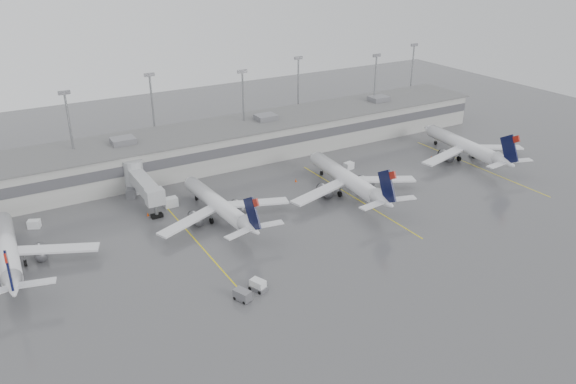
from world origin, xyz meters
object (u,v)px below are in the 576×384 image
jet_far_right (466,146)px  jet_mid_left (219,205)px  jet_far_left (7,251)px  baggage_tug (258,286)px  jet_mid_right (348,179)px

jet_far_right → jet_mid_left: bearing=-173.9°
jet_far_left → baggage_tug: bearing=-37.1°
jet_mid_right → baggage_tug: (-32.53, -21.99, -2.63)m
jet_mid_left → baggage_tug: bearing=-104.3°
jet_mid_left → baggage_tug: size_ratio=9.87×
jet_far_left → jet_mid_left: bearing=0.0°
jet_far_left → jet_far_right: 100.59m
jet_far_left → baggage_tug: size_ratio=10.10×
jet_mid_left → jet_mid_right: jet_mid_right is taller
jet_far_left → jet_far_right: (100.58, -1.32, 0.17)m
jet_mid_right → jet_far_right: 36.56m
jet_far_left → jet_mid_right: bearing=-1.3°
jet_mid_left → jet_far_right: jet_far_right is taller
jet_far_right → baggage_tug: bearing=-154.4°
jet_mid_right → jet_far_right: size_ratio=1.00×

